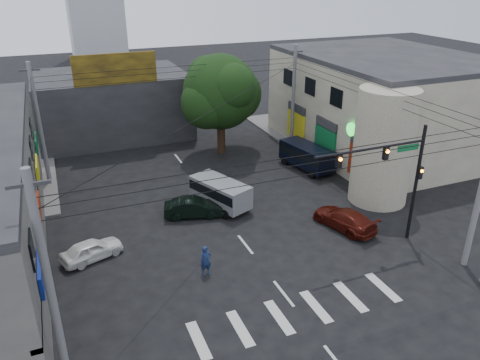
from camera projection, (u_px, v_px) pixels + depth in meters
ground at (259, 262)px, 26.26m from camera, size 160.00×160.00×0.00m
sidewalk_far_right at (347, 130)px, 47.62m from camera, size 16.00×16.00×0.15m
building_right at (383, 104)px, 41.79m from camera, size 14.00×18.00×8.00m
corner_column at (383, 147)px, 31.78m from camera, size 4.00×4.00×8.00m
building_far at (112, 104)px, 45.56m from camera, size 14.00×10.00×6.00m
billboard at (115, 69)px, 39.66m from camera, size 7.00×0.30×2.60m
street_tree at (220, 92)px, 39.72m from camera, size 6.40×6.40×8.70m
traffic_gantry at (395, 169)px, 26.12m from camera, size 7.10×0.35×7.20m
utility_pole_near_left at (49, 284)px, 16.94m from camera, size 0.32×0.32×9.20m
utility_pole_far_left at (40, 125)px, 34.23m from camera, size 0.32×0.32×9.20m
utility_pole_far_right at (293, 98)px, 41.48m from camera, size 0.32×0.32×9.20m
dark_sedan at (194, 208)px, 30.90m from camera, size 3.37×4.60×1.29m
white_compact at (92, 250)px, 26.36m from camera, size 3.51×4.33×1.19m
maroon_sedan at (344, 219)px, 29.53m from camera, size 4.08×5.32×1.28m
silver_minivan at (220, 194)px, 32.00m from camera, size 5.76×4.98×1.92m
navy_van at (307, 157)px, 38.15m from camera, size 5.69×3.74×2.00m
traffic_officer at (206, 261)px, 24.90m from camera, size 0.62×0.41×1.71m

